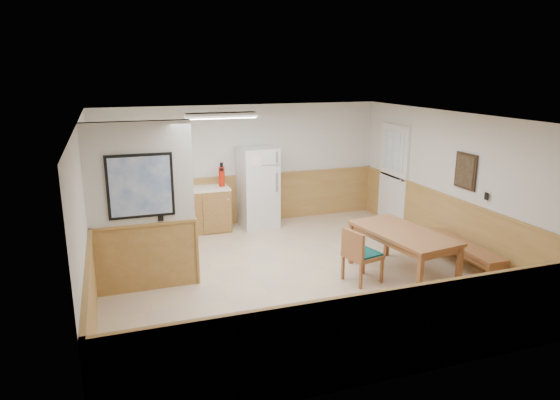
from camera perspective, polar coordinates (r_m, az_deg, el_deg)
name	(u,v)px	position (r m, az deg, el deg)	size (l,w,h in m)	color
ground	(292,274)	(8.12, 1.39, -8.43)	(6.00, 6.00, 0.00)	tan
ceiling	(293,117)	(7.50, 1.51, 9.42)	(6.00, 6.00, 0.02)	silver
back_wall	(242,165)	(10.52, -4.31, 4.02)	(6.00, 0.02, 2.50)	silver
right_wall	(454,185)	(9.19, 19.26, 1.67)	(0.02, 6.00, 2.50)	silver
left_wall	(86,217)	(7.27, -21.31, -1.81)	(0.02, 6.00, 2.50)	silver
wainscot_back	(243,200)	(10.66, -4.20, 0.04)	(6.00, 0.04, 1.00)	#B18646
wainscot_right	(449,226)	(9.36, 18.78, -2.81)	(0.04, 6.00, 1.00)	#B18646
wainscot_left	(93,268)	(7.50, -20.63, -7.31)	(0.04, 6.00, 1.00)	#B18646
partition_wall	(142,210)	(7.46, -15.51, -1.06)	(1.50, 0.20, 2.50)	silver
kitchen_counter	(189,210)	(10.15, -10.36, -1.15)	(2.20, 0.61, 1.00)	olive
exterior_door	(393,175)	(10.72, 12.80, 2.82)	(0.07, 1.02, 2.15)	silver
kitchen_window	(138,157)	(10.12, -15.91, 4.80)	(0.80, 0.04, 1.00)	silver
wall_painting	(465,171)	(8.88, 20.44, 3.12)	(0.04, 0.50, 0.60)	black
fluorescent_fixture	(221,115)	(8.53, -6.74, 9.59)	(1.20, 0.30, 0.09)	silver
refrigerator	(258,187)	(10.31, -2.55, 1.45)	(0.77, 0.74, 1.66)	silver
dining_table	(403,237)	(8.04, 13.85, -4.10)	(1.13, 1.87, 0.75)	brown
dining_bench	(462,249)	(8.69, 20.06, -5.33)	(0.39, 1.71, 0.45)	brown
dining_chair	(358,252)	(7.73, 8.94, -5.91)	(0.76, 0.59, 0.85)	brown
fire_extinguisher	(222,176)	(10.12, -6.68, 2.75)	(0.14, 0.14, 0.48)	red
soap_bottle	(140,187)	(9.95, -15.73, 1.40)	(0.06, 0.06, 0.19)	#188730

